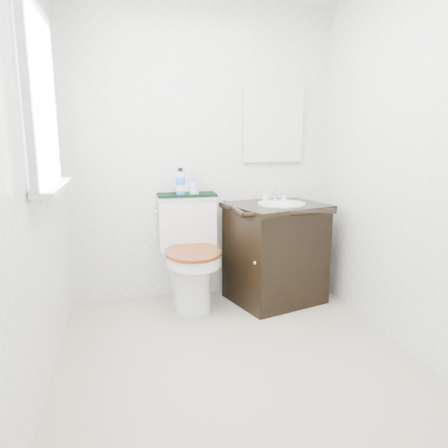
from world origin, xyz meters
name	(u,v)px	position (x,y,z in m)	size (l,w,h in m)	color
floor	(238,360)	(0.00, 0.00, 0.00)	(2.40, 2.40, 0.00)	#BCB698
wall_back	(202,155)	(0.00, 1.20, 1.20)	(2.40, 2.40, 0.00)	silver
wall_front	(340,195)	(0.00, -1.20, 1.20)	(2.40, 2.40, 0.00)	silver
wall_left	(31,170)	(-1.10, 0.00, 1.20)	(2.40, 2.40, 0.00)	silver
wall_right	(410,163)	(1.10, 0.00, 1.20)	(2.40, 2.40, 0.00)	silver
window	(40,102)	(-1.07, 0.25, 1.55)	(0.02, 0.70, 0.90)	white
mirror	(273,125)	(0.61, 1.18, 1.45)	(0.50, 0.02, 0.60)	silver
toilet	(190,259)	(-0.15, 0.96, 0.38)	(0.48, 0.66, 0.88)	silver
vanity	(276,250)	(0.56, 0.90, 0.43)	(0.87, 0.80, 0.92)	black
trash_bin	(257,277)	(0.45, 1.07, 0.15)	(0.25, 0.22, 0.30)	white
towel	(187,195)	(-0.15, 1.09, 0.89)	(0.47, 0.22, 0.02)	black
mouthwash_bottle	(181,182)	(-0.20, 1.06, 1.00)	(0.07, 0.07, 0.21)	blue
cup	(194,188)	(-0.09, 1.06, 0.95)	(0.08, 0.08, 0.10)	#83B1D7
soap_bar	(274,201)	(0.57, 1.01, 0.83)	(0.07, 0.04, 0.02)	#17706B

